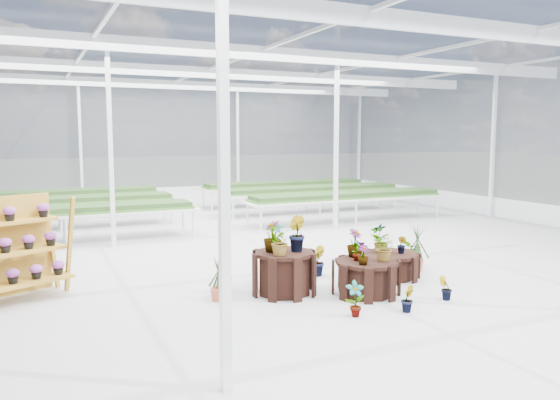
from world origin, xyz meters
name	(u,v)px	position (x,y,z in m)	size (l,w,h in m)	color
ground_plane	(306,272)	(0.00, 0.00, 0.00)	(24.00, 24.00, 0.00)	gray
greenhouse_shell	(307,154)	(0.00, 0.00, 2.25)	(18.00, 24.00, 4.50)	white
steel_frame	(307,154)	(0.00, 0.00, 2.25)	(18.00, 24.00, 4.50)	silver
nursery_benches	(199,206)	(0.00, 7.20, 0.42)	(16.00, 7.00, 0.84)	silver
plinth_tall	(284,273)	(-1.00, -1.13, 0.35)	(1.03, 1.03, 0.71)	black
plinth_mid	(366,277)	(0.20, -1.73, 0.28)	(1.08, 1.08, 0.57)	black
plinth_low	(390,265)	(1.20, -1.03, 0.23)	(1.03, 1.03, 0.46)	black
shelf_rack	(16,249)	(-4.97, 0.35, 0.82)	(1.54, 0.82, 1.63)	olive
nursery_plants	(345,253)	(0.26, -0.99, 0.54)	(4.79, 3.06, 1.29)	#25401B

